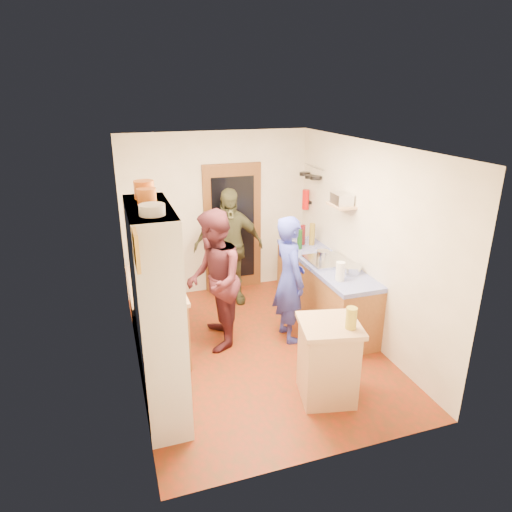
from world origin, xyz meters
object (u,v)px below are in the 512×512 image
right_counter_base (324,291)px  island_base (328,363)px  person_left (216,279)px  hutch_body (158,315)px  person_hob (292,280)px  person_back (230,247)px

right_counter_base → island_base: island_base is taller
island_base → person_left: 1.79m
hutch_body → person_hob: size_ratio=1.29×
right_counter_base → person_back: size_ratio=1.20×
island_base → person_back: size_ratio=0.47×
hutch_body → island_base: bearing=-12.9°
right_counter_base → person_back: bearing=140.1°
right_counter_base → person_hob: 0.89m
person_left → person_back: 1.25m
person_back → right_counter_base: bearing=-35.7°
right_counter_base → person_left: size_ratio=1.20×
person_left → island_base: bearing=39.6°
person_left → hutch_body: bearing=-27.9°
hutch_body → island_base: 1.88m
hutch_body → person_left: 1.41m
person_back → person_hob: bearing=-66.2°
person_hob → person_back: bearing=18.8°
right_counter_base → person_back: person_back is taller
island_base → person_left: person_left is taller
right_counter_base → hutch_body: bearing=-152.5°
island_base → person_left: (-0.85, 1.50, 0.48)m
island_base → person_hob: person_hob is taller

